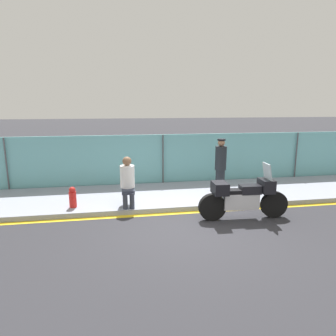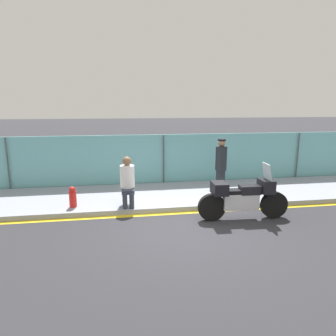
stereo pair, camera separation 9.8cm
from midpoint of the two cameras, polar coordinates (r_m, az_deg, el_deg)
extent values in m
plane|color=#2D2D33|center=(7.34, 3.39, -11.38)|extent=(120.00, 120.00, 0.00)
cube|color=#8E93A3|center=(9.61, 0.02, -5.21)|extent=(38.73, 2.73, 0.14)
cube|color=gold|center=(8.28, 1.75, -8.58)|extent=(38.73, 0.18, 0.01)
cube|color=#6BB2B7|center=(10.80, -1.30, 1.45)|extent=(36.79, 0.08, 1.88)
cylinder|color=#4C4C51|center=(11.20, -28.60, 0.36)|extent=(0.05, 0.05, 1.88)
cylinder|color=#4C4C51|center=(10.71, -1.22, 1.36)|extent=(0.05, 0.05, 1.88)
cylinder|color=#4C4C51|center=(12.57, 23.00, 1.99)|extent=(0.05, 0.05, 1.88)
cylinder|color=black|center=(8.34, 19.21, -6.57)|extent=(0.71, 0.17, 0.70)
cylinder|color=black|center=(7.76, 8.06, -7.39)|extent=(0.71, 0.17, 0.70)
cube|color=silver|center=(7.94, 13.33, -6.10)|extent=(0.92, 0.32, 0.42)
cube|color=black|center=(7.94, 15.01, -3.94)|extent=(0.53, 0.33, 0.22)
cube|color=black|center=(7.83, 12.74, -4.34)|extent=(0.61, 0.31, 0.10)
cube|color=black|center=(8.09, 17.88, -3.23)|extent=(0.34, 0.49, 0.34)
cube|color=silver|center=(8.00, 18.05, -0.60)|extent=(0.12, 0.42, 0.42)
cube|color=black|center=(7.66, 9.49, -3.80)|extent=(0.38, 0.52, 0.30)
cylinder|color=#1E2328|center=(9.71, 9.58, -2.48)|extent=(0.29, 0.29, 0.75)
cylinder|color=#1E2328|center=(9.55, 9.74, 1.88)|extent=(0.36, 0.36, 0.75)
sphere|color=#A37556|center=(9.48, 9.84, 4.77)|extent=(0.22, 0.22, 0.22)
cylinder|color=black|center=(9.47, 9.86, 5.33)|extent=(0.25, 0.25, 0.05)
cylinder|color=#2D3342|center=(8.20, -8.50, -6.27)|extent=(0.13, 0.13, 0.44)
cylinder|color=#2D3342|center=(8.21, -7.21, -6.23)|extent=(0.13, 0.13, 0.44)
cube|color=#2D3342|center=(8.35, -7.95, -4.36)|extent=(0.35, 0.44, 0.10)
cylinder|color=white|center=(8.47, -8.07, -1.60)|extent=(0.41, 0.41, 0.62)
sphere|color=brown|center=(8.38, -8.16, 1.31)|extent=(0.25, 0.25, 0.25)
cylinder|color=red|center=(8.68, -17.98, -5.74)|extent=(0.20, 0.20, 0.43)
sphere|color=red|center=(8.60, -18.10, -4.01)|extent=(0.18, 0.18, 0.18)
cylinder|color=red|center=(8.57, -18.09, -5.81)|extent=(0.07, 0.08, 0.07)
camera|label=1|loc=(0.05, -90.32, -0.07)|focal=32.00mm
camera|label=2|loc=(0.05, 89.68, 0.07)|focal=32.00mm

